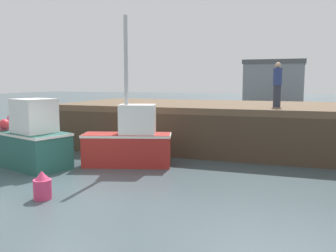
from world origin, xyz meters
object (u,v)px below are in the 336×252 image
at_px(fishing_boat_near_right, 129,141).
at_px(fishing_boat_near_left, 29,140).
at_px(mooring_buoy_foreground, 42,186).
at_px(dockworker, 277,85).

bearing_deg(fishing_boat_near_right, fishing_boat_near_left, -158.75).
distance_m(fishing_boat_near_left, mooring_buoy_foreground, 3.92).
height_order(fishing_boat_near_left, dockworker, dockworker).
xyz_separation_m(fishing_boat_near_right, dockworker, (4.66, 3.47, 1.92)).
bearing_deg(mooring_buoy_foreground, fishing_boat_near_left, 134.16).
distance_m(dockworker, mooring_buoy_foreground, 9.41).
relative_size(fishing_boat_near_left, fishing_boat_near_right, 0.67).
bearing_deg(mooring_buoy_foreground, fishing_boat_near_right, 83.11).
bearing_deg(dockworker, fishing_boat_near_left, -149.04).
bearing_deg(fishing_boat_near_left, fishing_boat_near_right, 21.25).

